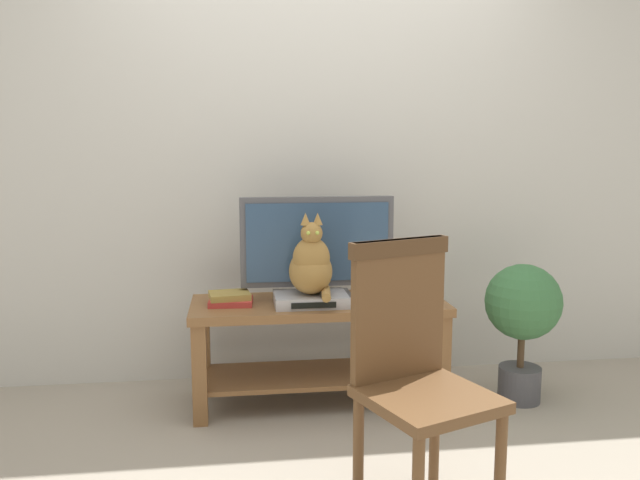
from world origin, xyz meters
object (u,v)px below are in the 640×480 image
object	(u,v)px
media_box	(311,299)
book_stack	(230,299)
wooden_chair	(414,363)
tv	(317,247)
tv_stand	(319,332)
cat	(311,265)
potted_plant	(523,313)

from	to	relation	value
media_box	book_stack	xyz separation A→B (m)	(-0.40, 0.06, 0.00)
wooden_chair	media_box	bearing A→B (deg)	104.47
tv	wooden_chair	xyz separation A→B (m)	(0.21, -1.11, -0.25)
tv_stand	cat	world-z (taller)	cat
book_stack	potted_plant	world-z (taller)	potted_plant
tv_stand	cat	bearing A→B (deg)	-121.97
tv_stand	book_stack	xyz separation A→B (m)	(-0.45, -0.00, 0.19)
wooden_chair	book_stack	size ratio (longest dim) A/B	4.38
tv	book_stack	xyz separation A→B (m)	(-0.45, -0.06, -0.25)
cat	wooden_chair	xyz separation A→B (m)	(0.25, -0.97, -0.18)
cat	wooden_chair	bearing A→B (deg)	-75.40
tv	cat	world-z (taller)	tv
tv_stand	tv	distance (m)	0.44
tv_stand	potted_plant	xyz separation A→B (m)	(1.05, -0.12, 0.10)
tv_stand	wooden_chair	bearing A→B (deg)	-78.91
cat	potted_plant	world-z (taller)	cat
media_box	potted_plant	size ratio (longest dim) A/B	0.50
tv_stand	media_box	size ratio (longest dim) A/B	3.56
tv	cat	bearing A→B (deg)	-109.39
media_box	wooden_chair	distance (m)	1.02
media_box	tv_stand	bearing A→B (deg)	51.91
cat	tv	bearing A→B (deg)	70.61
media_box	wooden_chair	xyz separation A→B (m)	(0.25, -0.99, -0.00)
media_box	book_stack	size ratio (longest dim) A/B	1.60
media_box	potted_plant	world-z (taller)	potted_plant
cat	media_box	bearing A→B (deg)	95.01
cat	book_stack	bearing A→B (deg)	169.30
wooden_chair	tv	bearing A→B (deg)	100.51
book_stack	cat	bearing A→B (deg)	-10.70
cat	book_stack	world-z (taller)	cat
tv_stand	tv	xyz separation A→B (m)	(0.00, 0.06, 0.44)
media_box	wooden_chair	bearing A→B (deg)	-75.53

